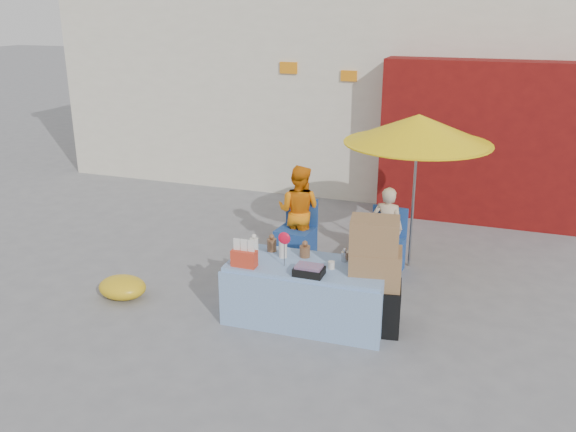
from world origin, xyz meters
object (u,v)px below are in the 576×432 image
at_px(chair_left, 296,242).
at_px(chair_right, 384,253).
at_px(umbrella, 418,130).
at_px(box_stack, 374,279).
at_px(vendor_beige, 387,228).
at_px(vendor_orange, 299,211).
at_px(market_table, 307,291).

bearing_deg(chair_left, chair_right, 5.16).
height_order(umbrella, box_stack, umbrella).
bearing_deg(box_stack, vendor_beige, 96.23).
bearing_deg(vendor_orange, box_stack, 135.20).
relative_size(chair_right, box_stack, 0.66).
distance_m(vendor_orange, box_stack, 2.23).
relative_size(vendor_orange, box_stack, 1.03).
bearing_deg(vendor_orange, vendor_beige, -174.84).
distance_m(market_table, chair_right, 1.73).
height_order(market_table, chair_right, market_table).
height_order(chair_left, chair_right, same).
xyz_separation_m(market_table, umbrella, (0.85, 1.92, 1.54)).
distance_m(umbrella, box_stack, 2.27).
distance_m(market_table, chair_left, 1.78).
bearing_deg(chair_left, umbrella, 15.56).
height_order(market_table, box_stack, box_stack).
distance_m(chair_left, umbrella, 2.27).
bearing_deg(chair_left, vendor_beige, 11.30).
distance_m(vendor_orange, vendor_beige, 1.25).
bearing_deg(vendor_beige, box_stack, 101.39).
height_order(vendor_orange, box_stack, vendor_orange).
xyz_separation_m(chair_left, box_stack, (1.44, -1.58, 0.34)).
bearing_deg(vendor_beige, chair_left, 11.30).
bearing_deg(box_stack, market_table, -175.19).
relative_size(vendor_orange, umbrella, 0.63).
xyz_separation_m(vendor_orange, umbrella, (1.55, 0.15, 1.23)).
distance_m(chair_left, box_stack, 2.16).
distance_m(vendor_beige, umbrella, 1.36).
distance_m(chair_right, umbrella, 1.69).
relative_size(vendor_beige, umbrella, 0.54).
relative_size(chair_left, umbrella, 0.41).
xyz_separation_m(umbrella, box_stack, (-0.11, -1.86, -1.30)).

